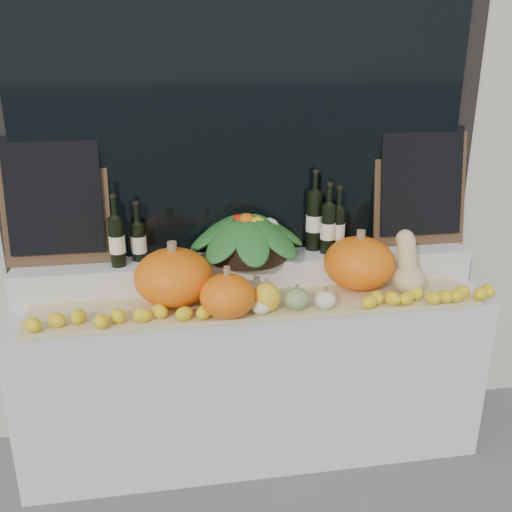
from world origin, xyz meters
TOP-DOWN VIEW (x-y plane):
  - storefront_facade at (0.00, 2.25)m, footprint 7.00×0.94m
  - display_sill at (0.00, 1.52)m, footprint 2.30×0.55m
  - rear_tier at (0.00, 1.68)m, footprint 2.30×0.25m
  - straw_bedding at (0.00, 1.40)m, footprint 2.10×0.32m
  - pumpkin_left at (-0.38, 1.46)m, footprint 0.38×0.38m
  - pumpkin_right at (0.52, 1.50)m, footprint 0.38×0.38m
  - pumpkin_center at (-0.16, 1.28)m, footprint 0.29×0.29m
  - butternut_squash at (0.74, 1.41)m, footprint 0.16×0.22m
  - decorative_gourds at (0.07, 1.30)m, footprint 0.57×0.13m
  - lemon_heap at (0.00, 1.29)m, footprint 2.20×0.16m
  - produce_bowl at (-0.01, 1.66)m, footprint 0.61×0.61m
  - wine_bottle_far_left at (-0.64, 1.64)m, footprint 0.08×0.08m
  - wine_bottle_near_left at (-0.54, 1.71)m, footprint 0.08×0.08m
  - wine_bottle_tall at (0.35, 1.72)m, footprint 0.08×0.08m
  - wine_bottle_near_right at (0.40, 1.66)m, footprint 0.08×0.08m
  - wine_bottle_far_right at (0.46, 1.68)m, footprint 0.08×0.08m
  - chalkboard_left at (-0.92, 1.74)m, footprint 0.50×0.12m
  - chalkboard_right at (0.92, 1.74)m, footprint 0.50×0.12m

SIDE VIEW (x-z plane):
  - display_sill at x=0.00m, z-range 0.00..0.88m
  - straw_bedding at x=0.00m, z-range 0.88..0.90m
  - lemon_heap at x=0.00m, z-range 0.91..0.97m
  - decorative_gourds at x=0.07m, z-range 0.88..1.04m
  - rear_tier at x=0.00m, z-range 0.88..1.04m
  - pumpkin_center at x=-0.16m, z-range 0.91..1.10m
  - butternut_squash at x=0.74m, z-range 0.88..1.17m
  - pumpkin_right at x=0.52m, z-range 0.90..1.16m
  - pumpkin_left at x=-0.38m, z-range 0.91..1.17m
  - wine_bottle_near_left at x=-0.54m, z-range 0.99..1.29m
  - produce_bowl at x=-0.01m, z-range 1.03..1.27m
  - wine_bottle_far_right at x=0.46m, z-range 0.99..1.33m
  - wine_bottle_far_left at x=-0.64m, z-range 0.99..1.34m
  - wine_bottle_near_right at x=0.40m, z-range 0.99..1.36m
  - wine_bottle_tall at x=0.35m, z-range 0.99..1.41m
  - chalkboard_left at x=-0.92m, z-range 1.05..1.67m
  - chalkboard_right at x=0.92m, z-range 1.05..1.67m
  - storefront_facade at x=0.00m, z-range 0.00..4.50m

